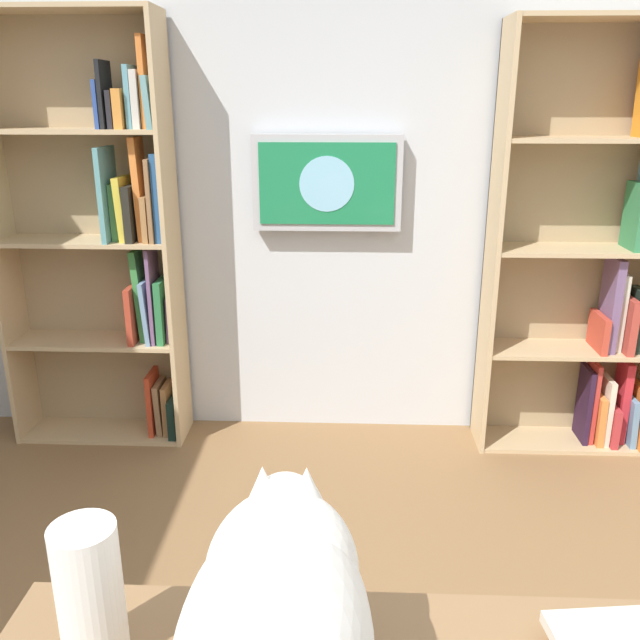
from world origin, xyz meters
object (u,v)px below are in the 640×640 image
bookshelf_right (108,240)px  cat (277,626)px  bookshelf_left (602,261)px  wall_mounted_tv (327,183)px  paper_towel_roll (90,594)px

bookshelf_right → cat: 2.59m
bookshelf_left → wall_mounted_tv: bookshelf_left is taller
wall_mounted_tv → cat: 2.46m
bookshelf_right → cat: bearing=114.3°
cat → paper_towel_roll: cat is taller
bookshelf_left → wall_mounted_tv: size_ratio=2.83×
wall_mounted_tv → paper_towel_roll: size_ratio=2.74×
bookshelf_right → cat: (-1.06, 2.36, -0.08)m
wall_mounted_tv → paper_towel_roll: (0.32, 2.33, -0.40)m
wall_mounted_tv → cat: (-0.00, 2.44, -0.35)m
wall_mounted_tv → paper_towel_roll: bearing=82.2°
bookshelf_right → paper_towel_roll: bearing=108.2°
cat → paper_towel_roll: 0.35m
bookshelf_right → wall_mounted_tv: size_ratio=2.90×
wall_mounted_tv → cat: bearing=90.1°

